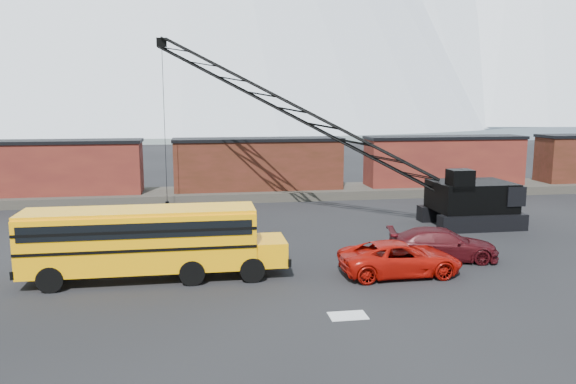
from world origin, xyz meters
The scene contains 10 objects.
ground centered at (0.00, 0.00, 0.00)m, with size 160.00×160.00×0.00m, color black.
gravel_berm centered at (0.00, 22.00, 0.35)m, with size 120.00×5.00×0.70m, color #444038.
boxcar_west_near centered at (-16.00, 22.00, 2.76)m, with size 13.70×3.10×4.17m.
boxcar_mid centered at (0.00, 22.00, 2.76)m, with size 13.70×3.10×4.17m.
boxcar_east_near centered at (16.00, 22.00, 2.76)m, with size 13.70×3.10×4.17m.
snow_patch centered at (0.50, -4.00, 0.01)m, with size 1.40×0.90×0.02m, color silver.
school_bus centered at (-7.06, 1.61, 1.79)m, with size 11.65×2.65×3.19m.
red_pickup centered at (4.15, 0.46, 0.77)m, with size 2.57×5.57×1.55m, color #AF1008.
maroon_suv centered at (7.11, 2.50, 0.79)m, with size 2.20×5.42×1.57m, color #3E0B10.
crawler_crane centered at (1.73, 13.86, 7.08)m, with size 22.59×11.09×12.37m.
Camera 1 is at (-4.81, -23.12, 7.88)m, focal length 35.00 mm.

